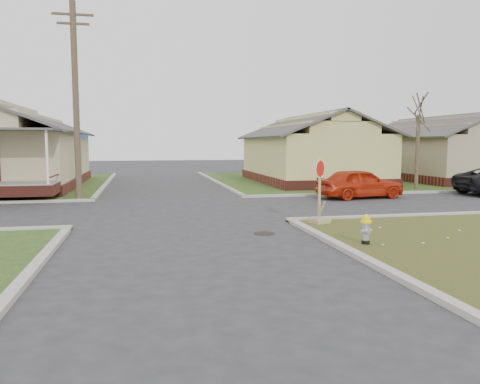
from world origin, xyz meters
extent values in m
plane|color=#2C2C2F|center=(0.00, 0.00, 0.00)|extent=(120.00, 120.00, 0.00)
cube|color=#294418|center=(22.00, 18.00, 0.03)|extent=(37.00, 19.00, 0.05)
cylinder|color=black|center=(2.20, -0.50, 0.01)|extent=(0.64, 0.64, 0.01)
cube|color=maroon|center=(10.00, 16.50, 0.30)|extent=(7.20, 11.20, 0.60)
cube|color=#E8DD88|center=(10.00, 16.50, 1.90)|extent=(7.00, 11.00, 2.60)
cube|color=maroon|center=(20.00, 16.50, 0.30)|extent=(7.20, 11.20, 0.60)
cube|color=tan|center=(20.00, 16.50, 1.90)|extent=(7.00, 11.00, 2.60)
cylinder|color=#493A2A|center=(-4.20, 8.90, 4.50)|extent=(0.28, 0.28, 9.00)
cube|color=#493A2A|center=(-4.20, 8.90, 8.40)|extent=(1.80, 0.10, 0.10)
cube|color=#493A2A|center=(-4.20, 8.90, 8.00)|extent=(1.40, 0.10, 0.10)
cylinder|color=#493A2A|center=(14.00, 10.20, 2.15)|extent=(0.22, 0.22, 4.20)
cylinder|color=black|center=(4.38, -2.64, 0.10)|extent=(0.22, 0.22, 0.10)
cylinder|color=#B2B2B7|center=(4.38, -2.64, 0.37)|extent=(0.19, 0.19, 0.45)
sphere|color=#B2B2B7|center=(4.38, -2.64, 0.60)|extent=(0.19, 0.19, 0.19)
cylinder|color=#FFE80D|center=(4.38, -2.64, 0.64)|extent=(0.29, 0.29, 0.06)
cylinder|color=#FFE80D|center=(4.38, -2.64, 0.71)|extent=(0.22, 0.22, 0.10)
sphere|color=#FFE80D|center=(4.38, -2.64, 0.76)|extent=(0.15, 0.15, 0.15)
cube|color=#9D8255|center=(4.39, 0.70, 0.12)|extent=(0.59, 0.59, 0.14)
cube|color=gray|center=(4.39, 0.70, 0.21)|extent=(0.47, 0.47, 0.04)
cube|color=#9D8255|center=(4.39, 0.70, 1.14)|extent=(0.09, 0.04, 1.99)
cylinder|color=red|center=(4.39, 0.66, 1.85)|extent=(0.53, 0.23, 0.57)
cylinder|color=white|center=(4.39, 0.67, 1.85)|extent=(0.60, 0.26, 0.64)
imported|color=red|center=(9.07, 7.25, 0.72)|extent=(4.42, 2.18, 1.45)
camera|label=1|loc=(-1.32, -13.75, 2.68)|focal=35.00mm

